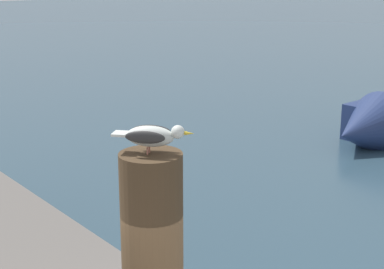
# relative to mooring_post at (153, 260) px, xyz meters

# --- Properties ---
(mooring_post) EXTENTS (0.31, 0.31, 1.11)m
(mooring_post) POSITION_rel_mooring_post_xyz_m (0.00, 0.00, 0.00)
(mooring_post) COLOR #4C3823
(mooring_post) RESTS_ON harbor_quay
(seagull) EXTENTS (0.33, 0.29, 0.14)m
(seagull) POSITION_rel_mooring_post_xyz_m (0.01, 0.00, 0.64)
(seagull) COLOR #C67460
(seagull) RESTS_ON mooring_post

